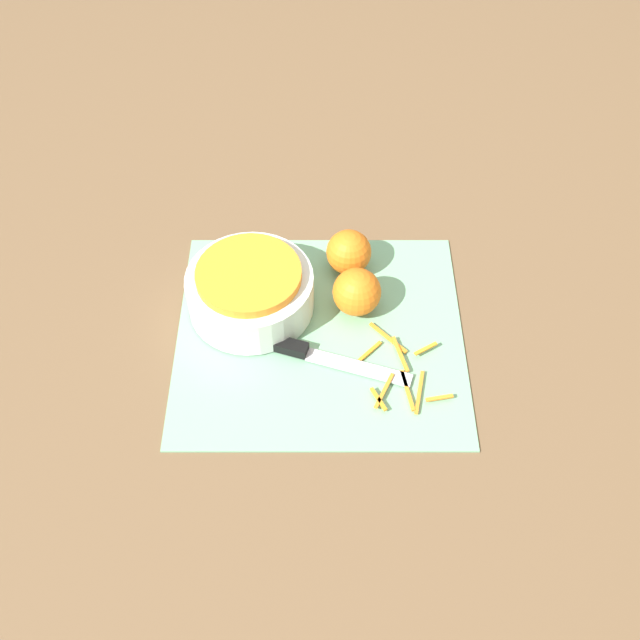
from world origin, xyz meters
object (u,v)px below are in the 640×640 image
object	(u,v)px
knife	(291,348)
orange_left	(357,292)
bowl_speckled	(250,289)
orange_right	(349,252)

from	to	relation	value
knife	orange_left	distance (m)	0.13
bowl_speckled	orange_right	world-z (taller)	bowl_speckled
bowl_speckled	knife	size ratio (longest dim) A/B	0.73
knife	orange_right	size ratio (longest dim) A/B	3.66
bowl_speckled	orange_left	distance (m)	0.15
knife	orange_right	world-z (taller)	orange_right
orange_left	orange_right	world-z (taller)	orange_left
knife	orange_left	size ratio (longest dim) A/B	3.55
orange_left	orange_right	distance (m)	0.08
orange_left	knife	bearing A→B (deg)	-140.21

